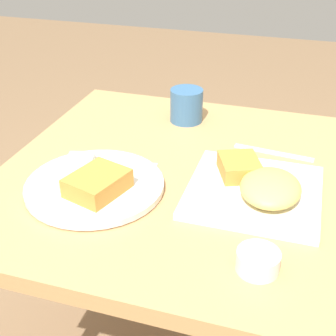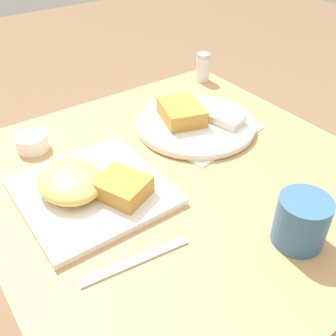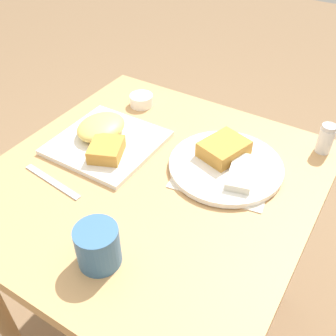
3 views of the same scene
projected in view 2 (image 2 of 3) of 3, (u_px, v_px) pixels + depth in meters
The scene contains 8 objects.
dining_table at pixel (180, 210), 0.88m from camera, with size 0.81×0.78×0.72m.
menu_card at pixel (205, 131), 0.95m from camera, with size 0.22×0.26×0.00m.
plate_square_near at pixel (88, 187), 0.75m from camera, with size 0.27×0.27×0.06m.
plate_oval_far at pixel (194, 121), 0.96m from camera, with size 0.29×0.29×0.05m.
sauce_ramekin at pixel (32, 142), 0.88m from camera, with size 0.07×0.07×0.04m.
salt_shaker at pixel (203, 69), 1.17m from camera, with size 0.04×0.04×0.08m.
butter_knife at pixel (136, 261), 0.63m from camera, with size 0.04×0.19×0.00m.
coffee_mug at pixel (301, 221), 0.65m from camera, with size 0.09×0.09×0.09m.
Camera 2 is at (0.51, -0.40, 1.23)m, focal length 42.00 mm.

